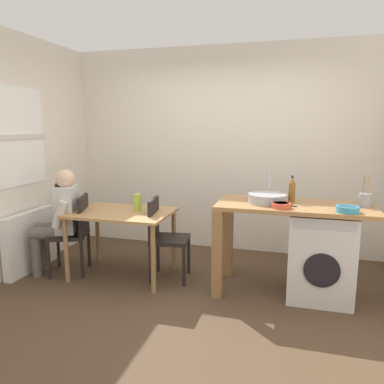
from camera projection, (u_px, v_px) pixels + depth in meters
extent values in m
plane|color=#4C3826|center=(190.00, 303.00, 3.54)|extent=(5.46, 5.46, 0.00)
cube|color=silver|center=(226.00, 150.00, 4.96)|extent=(4.60, 0.10, 2.70)
cube|color=white|center=(16.00, 137.00, 4.11)|extent=(0.01, 0.90, 1.10)
cube|color=beige|center=(17.00, 137.00, 4.11)|extent=(0.02, 0.96, 0.06)
cube|color=white|center=(30.00, 241.00, 4.30)|extent=(0.10, 0.80, 0.70)
cube|color=tan|center=(121.00, 213.00, 4.09)|extent=(1.10, 0.76, 0.03)
cylinder|color=#977045|center=(66.00, 250.00, 3.97)|extent=(0.05, 0.05, 0.71)
cylinder|color=#977045|center=(153.00, 259.00, 3.71)|extent=(0.05, 0.05, 0.71)
cylinder|color=#977045|center=(98.00, 233.00, 4.60)|extent=(0.05, 0.05, 0.71)
cylinder|color=#977045|center=(174.00, 240.00, 4.33)|extent=(0.05, 0.05, 0.71)
cube|color=black|center=(68.00, 235.00, 4.21)|extent=(0.51, 0.51, 0.04)
cube|color=black|center=(83.00, 215.00, 4.18)|extent=(0.16, 0.37, 0.45)
cylinder|color=black|center=(49.00, 260.00, 4.06)|extent=(0.04, 0.04, 0.45)
cylinder|color=black|center=(58.00, 249.00, 4.41)|extent=(0.04, 0.04, 0.45)
cylinder|color=black|center=(82.00, 259.00, 4.08)|extent=(0.04, 0.04, 0.45)
cylinder|color=black|center=(89.00, 248.00, 4.43)|extent=(0.04, 0.04, 0.45)
cube|color=black|center=(170.00, 239.00, 4.04)|extent=(0.45, 0.45, 0.04)
cube|color=black|center=(154.00, 219.00, 4.02)|extent=(0.09, 0.38, 0.45)
cylinder|color=black|center=(189.00, 254.00, 4.23)|extent=(0.04, 0.04, 0.45)
cylinder|color=black|center=(184.00, 266.00, 3.88)|extent=(0.04, 0.04, 0.45)
cylinder|color=black|center=(158.00, 253.00, 4.28)|extent=(0.04, 0.04, 0.45)
cylinder|color=black|center=(150.00, 264.00, 3.93)|extent=(0.04, 0.04, 0.45)
cylinder|color=#595651|center=(37.00, 257.00, 4.14)|extent=(0.11, 0.11, 0.45)
cylinder|color=#595651|center=(42.00, 252.00, 4.31)|extent=(0.11, 0.11, 0.45)
cylinder|color=#595651|center=(50.00, 233.00, 4.10)|extent=(0.42, 0.26, 0.14)
cylinder|color=#595651|center=(55.00, 229.00, 4.28)|extent=(0.42, 0.26, 0.14)
cube|color=silver|center=(67.00, 209.00, 4.15)|extent=(0.30, 0.39, 0.52)
cylinder|color=silver|center=(60.00, 215.00, 3.95)|extent=(0.21, 0.15, 0.31)
cylinder|color=silver|center=(70.00, 206.00, 4.36)|extent=(0.21, 0.15, 0.31)
sphere|color=beige|center=(65.00, 179.00, 4.09)|extent=(0.21, 0.21, 0.21)
sphere|color=black|center=(60.00, 186.00, 4.10)|extent=(0.12, 0.12, 0.12)
cube|color=#9E7042|center=(295.00, 206.00, 3.60)|extent=(1.50, 0.68, 0.04)
cube|color=olive|center=(217.00, 254.00, 3.59)|extent=(0.10, 0.10, 0.88)
cube|color=olive|center=(228.00, 237.00, 4.14)|extent=(0.10, 0.10, 0.88)
cube|color=silver|center=(320.00, 255.00, 3.61)|extent=(0.60, 0.60, 0.86)
cylinder|color=black|center=(322.00, 270.00, 3.33)|extent=(0.32, 0.02, 0.32)
cube|color=#B2B2B7|center=(325.00, 226.00, 3.27)|extent=(0.54, 0.01, 0.08)
cylinder|color=#9EA0A5|center=(267.00, 198.00, 3.66)|extent=(0.38, 0.38, 0.09)
cylinder|color=#B2B2B7|center=(269.00, 186.00, 3.81)|extent=(0.02, 0.02, 0.28)
cylinder|color=brown|center=(292.00, 193.00, 3.68)|extent=(0.07, 0.07, 0.19)
cone|color=brown|center=(292.00, 180.00, 3.66)|extent=(0.06, 0.06, 0.05)
cylinder|color=#262626|center=(293.00, 177.00, 3.65)|extent=(0.03, 0.03, 0.02)
cylinder|color=#D84C38|center=(281.00, 205.00, 3.44)|extent=(0.18, 0.18, 0.05)
cylinder|color=maroon|center=(281.00, 204.00, 3.43)|extent=(0.14, 0.14, 0.02)
cylinder|color=gray|center=(365.00, 200.00, 3.47)|extent=(0.11, 0.11, 0.13)
cylinder|color=#99724C|center=(364.00, 185.00, 3.46)|extent=(0.01, 0.04, 0.18)
cylinder|color=#99724C|center=(368.00, 185.00, 3.42)|extent=(0.01, 0.05, 0.18)
cylinder|color=teal|center=(347.00, 209.00, 3.26)|extent=(0.20, 0.20, 0.05)
cylinder|color=#1E546B|center=(348.00, 208.00, 3.26)|extent=(0.16, 0.16, 0.03)
cylinder|color=#A8C63D|center=(137.00, 202.00, 4.12)|extent=(0.09, 0.09, 0.19)
cube|color=#B2B2B7|center=(289.00, 206.00, 3.52)|extent=(0.15, 0.06, 0.01)
cube|color=#262628|center=(289.00, 206.00, 3.52)|extent=(0.15, 0.06, 0.01)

